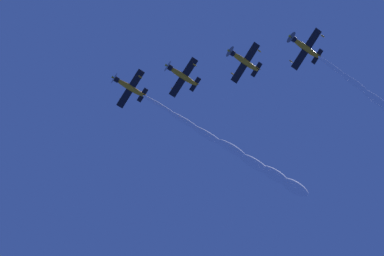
{
  "coord_description": "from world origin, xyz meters",
  "views": [
    {
      "loc": [
        38.21,
        -8.15,
        2.1
      ],
      "look_at": [
        -7.32,
        15.65,
        84.85
      ],
      "focal_mm": 42.0,
      "sensor_mm": 36.0,
      "label": 1
    }
  ],
  "objects": [
    {
      "name": "airplane_slot_tail",
      "position": [
        19.13,
        26.96,
        85.84
      ],
      "size": [
        8.51,
        8.12,
        3.77
      ],
      "color": "orange"
    },
    {
      "name": "airplane_right_wingman",
      "position": [
        10.91,
        17.91,
        86.27
      ],
      "size": [
        8.43,
        8.13,
        3.94
      ],
      "color": "orange"
    },
    {
      "name": "airplane_left_wingman",
      "position": [
        2.32,
        8.24,
        86.02
      ],
      "size": [
        8.64,
        8.1,
        3.68
      ],
      "color": "orange"
    },
    {
      "name": "airplane_lead",
      "position": [
        -5.2,
        -0.36,
        86.16
      ],
      "size": [
        8.67,
        8.12,
        3.38
      ],
      "color": "orange"
    },
    {
      "name": "smoke_trail_lead",
      "position": [
        -9.68,
        34.33,
        85.61
      ],
      "size": [
        8.11,
        46.79,
        3.14
      ],
      "color": "white"
    }
  ]
}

